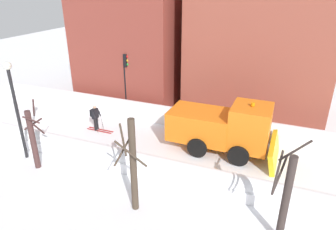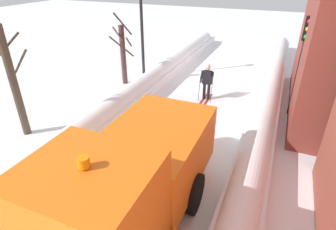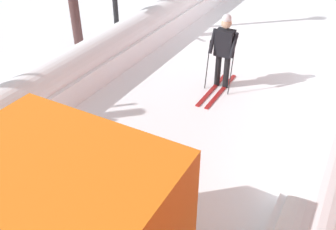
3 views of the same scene
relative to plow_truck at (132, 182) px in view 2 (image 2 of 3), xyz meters
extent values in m
plane|color=white|center=(0.59, -1.52, -1.48)|extent=(80.00, 80.00, 0.00)
cube|color=white|center=(-2.37, -1.52, -1.14)|extent=(1.10, 36.00, 0.67)
cylinder|color=white|center=(-2.37, -1.52, -0.80)|extent=(0.90, 34.20, 0.90)
cube|color=white|center=(3.54, -1.52, -1.20)|extent=(1.10, 36.00, 0.55)
cylinder|color=white|center=(3.54, -1.52, -0.93)|extent=(0.90, 34.20, 0.90)
cube|color=orange|center=(0.00, -1.32, -0.08)|extent=(2.30, 3.40, 1.60)
cube|color=orange|center=(0.00, 1.38, 0.27)|extent=(2.20, 2.00, 2.30)
cylinder|color=orange|center=(0.00, 1.38, 1.54)|extent=(0.20, 0.20, 0.18)
cylinder|color=black|center=(1.15, 1.08, -0.93)|extent=(0.25, 1.10, 1.10)
cylinder|color=black|center=(-1.15, -1.12, -0.93)|extent=(0.25, 1.10, 1.10)
cylinder|color=black|center=(1.15, -1.12, -0.93)|extent=(0.25, 1.10, 1.10)
cylinder|color=black|center=(0.37, -8.04, -1.07)|extent=(0.14, 0.14, 0.82)
cylinder|color=black|center=(0.59, -8.04, -1.07)|extent=(0.14, 0.14, 0.82)
cube|color=black|center=(0.48, -8.04, -0.35)|extent=(0.42, 0.26, 0.62)
cube|color=black|center=(0.48, -8.25, -0.32)|extent=(0.32, 0.16, 0.44)
sphere|color=tan|center=(0.48, -8.04, 0.12)|extent=(0.24, 0.24, 0.24)
sphere|color=silver|center=(0.48, -8.04, 0.22)|extent=(0.22, 0.22, 0.22)
cylinder|color=black|center=(0.22, -7.94, -0.32)|extent=(0.09, 0.33, 0.56)
cylinder|color=black|center=(0.74, -7.94, -0.32)|extent=(0.09, 0.33, 0.56)
cube|color=maroon|center=(0.37, -7.79, -1.46)|extent=(0.09, 1.80, 0.03)
cube|color=maroon|center=(0.59, -7.79, -1.46)|extent=(0.09, 1.80, 0.03)
cylinder|color=#262628|center=(0.18, -7.82, -0.88)|extent=(0.02, 0.19, 1.19)
cylinder|color=#262628|center=(0.78, -7.82, -0.88)|extent=(0.02, 0.19, 1.19)
cylinder|color=black|center=(-3.31, -7.98, 0.14)|extent=(0.12, 0.12, 3.24)
cube|color=black|center=(-3.31, -7.84, 2.21)|extent=(0.28, 0.24, 0.90)
sphere|color=red|center=(-3.31, -7.71, 2.49)|extent=(0.18, 0.18, 0.18)
sphere|color=gold|center=(-3.31, -7.71, 2.21)|extent=(0.18, 0.18, 0.18)
sphere|color=green|center=(-3.31, -7.71, 1.93)|extent=(0.18, 0.18, 0.18)
cylinder|color=black|center=(4.71, -9.64, 0.97)|extent=(0.16, 0.16, 4.89)
cylinder|color=#482E2D|center=(5.23, -8.36, 0.09)|extent=(0.28, 0.28, 3.13)
cylinder|color=#482E2D|center=(5.30, -8.12, 1.26)|extent=(0.74, 0.31, 0.65)
cylinder|color=#482E2D|center=(4.99, -8.16, 1.76)|extent=(0.61, 0.77, 1.19)
cylinder|color=#482E2D|center=(5.05, -7.99, 0.68)|extent=(1.09, 0.62, 1.11)
cylinder|color=#482E2D|center=(4.90, -8.51, 0.80)|extent=(0.39, 1.00, 0.74)
cylinder|color=#45372C|center=(6.05, -2.28, 0.59)|extent=(0.28, 0.28, 4.13)
cylinder|color=#45372C|center=(5.96, -2.70, 1.28)|extent=(1.23, 0.36, 1.12)
cylinder|color=#45372C|center=(6.25, -2.56, 1.84)|extent=(0.80, 0.70, 0.97)
camera|label=1|loc=(14.97, 2.86, 7.32)|focal=32.66mm
camera|label=2|loc=(-2.60, 4.11, 4.28)|focal=29.67mm
camera|label=3|loc=(-2.20, -0.42, 3.01)|focal=39.47mm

